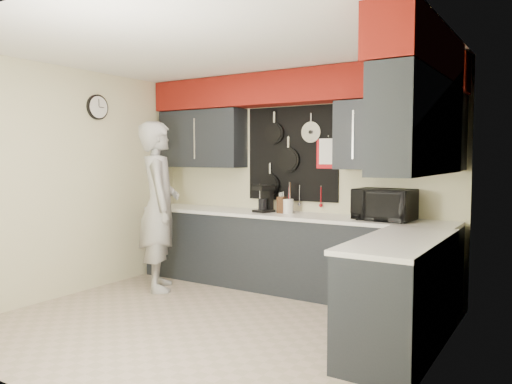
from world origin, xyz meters
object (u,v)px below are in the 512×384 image
Objects in this scene: knife_block at (282,205)px; utensil_crock at (288,206)px; microwave at (384,205)px; person at (159,206)px; coffee_maker at (265,198)px.

knife_block reaches higher than utensil_crock.
microwave is 3.52× the size of utensil_crock.
person reaches higher than microwave.
microwave is 1.24m from knife_block.
coffee_maker is (-1.47, 0.00, 0.00)m from microwave.
coffee_maker reaches higher than utensil_crock.
person is (-1.02, -0.74, -0.09)m from coffee_maker.
utensil_crock is (-1.17, 0.03, -0.08)m from microwave.
coffee_maker is at bearing -175.95° from microwave.
knife_block is 0.08m from utensil_crock.
knife_block is 0.60× the size of coffee_maker.
coffee_maker is 1.27m from person.
microwave is 1.83× the size of coffee_maker.
person is (-1.32, -0.77, -0.00)m from utensil_crock.
microwave is 1.47m from coffee_maker.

